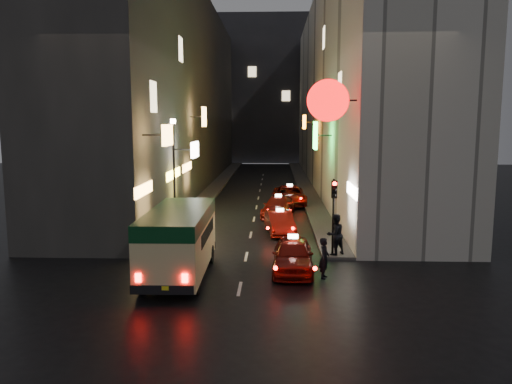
# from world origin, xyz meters

# --- Properties ---
(ground) EXTENTS (120.00, 120.00, 0.00)m
(ground) POSITION_xyz_m (0.00, 0.00, 0.00)
(ground) COLOR black
(ground) RESTS_ON ground
(building_left) EXTENTS (7.48, 52.01, 18.00)m
(building_left) POSITION_xyz_m (-8.00, 33.99, 9.00)
(building_left) COLOR #3C3937
(building_left) RESTS_ON ground
(building_right) EXTENTS (8.25, 52.00, 18.00)m
(building_right) POSITION_xyz_m (8.00, 33.99, 9.00)
(building_right) COLOR beige
(building_right) RESTS_ON ground
(building_far) EXTENTS (30.00, 10.00, 22.00)m
(building_far) POSITION_xyz_m (0.00, 66.00, 11.00)
(building_far) COLOR #303034
(building_far) RESTS_ON ground
(sidewalk_left) EXTENTS (1.50, 52.00, 0.15)m
(sidewalk_left) POSITION_xyz_m (-4.25, 34.00, 0.07)
(sidewalk_left) COLOR #494644
(sidewalk_left) RESTS_ON ground
(sidewalk_right) EXTENTS (1.50, 52.00, 0.15)m
(sidewalk_right) POSITION_xyz_m (4.25, 34.00, 0.07)
(sidewalk_right) COLOR #494644
(sidewalk_right) RESTS_ON ground
(minibus) EXTENTS (2.33, 6.43, 2.76)m
(minibus) POSITION_xyz_m (-2.52, 5.37, 1.74)
(minibus) COLOR #D7C486
(minibus) RESTS_ON ground
(taxi_near) EXTENTS (2.32, 5.26, 1.82)m
(taxi_near) POSITION_xyz_m (2.08, 6.27, 0.83)
(taxi_near) COLOR maroon
(taxi_near) RESTS_ON ground
(taxi_second) EXTENTS (2.51, 4.84, 1.64)m
(taxi_second) POSITION_xyz_m (1.62, 13.41, 0.74)
(taxi_second) COLOR maroon
(taxi_second) RESTS_ON ground
(taxi_third) EXTENTS (2.69, 5.09, 1.71)m
(taxi_third) POSITION_xyz_m (1.58, 18.49, 0.77)
(taxi_third) COLOR maroon
(taxi_third) RESTS_ON ground
(taxi_far) EXTENTS (2.32, 5.24, 1.81)m
(taxi_far) POSITION_xyz_m (2.47, 23.29, 0.82)
(taxi_far) COLOR maroon
(taxi_far) RESTS_ON ground
(pedestrian_crossing) EXTENTS (0.54, 0.69, 1.87)m
(pedestrian_crossing) POSITION_xyz_m (3.30, 5.43, 0.93)
(pedestrian_crossing) COLOR black
(pedestrian_crossing) RESTS_ON ground
(pedestrian_sidewalk) EXTENTS (0.95, 0.87, 2.15)m
(pedestrian_sidewalk) POSITION_xyz_m (4.09, 8.50, 1.22)
(pedestrian_sidewalk) COLOR black
(pedestrian_sidewalk) RESTS_ON sidewalk_right
(traffic_light) EXTENTS (0.26, 0.43, 3.50)m
(traffic_light) POSITION_xyz_m (4.00, 8.47, 2.69)
(traffic_light) COLOR black
(traffic_light) RESTS_ON sidewalk_right
(lamp_post) EXTENTS (0.28, 0.28, 6.22)m
(lamp_post) POSITION_xyz_m (-4.20, 13.00, 3.72)
(lamp_post) COLOR black
(lamp_post) RESTS_ON sidewalk_left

